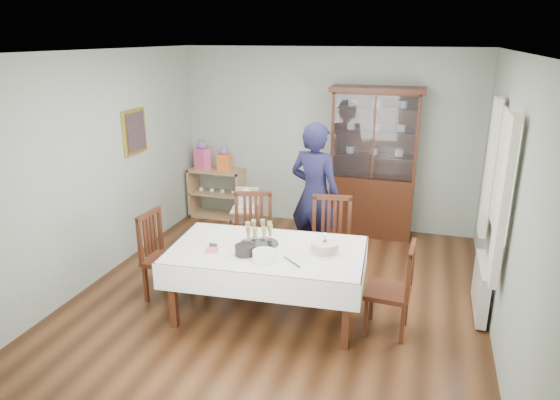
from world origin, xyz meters
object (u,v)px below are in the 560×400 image
at_px(chair_far_left, 253,255).
at_px(woman, 315,196).
at_px(dining_table, 267,282).
at_px(chair_end_left, 167,273).
at_px(high_chair, 247,229).
at_px(birthday_cake, 325,248).
at_px(gift_bag_pink, 202,157).
at_px(sideboard, 217,193).
at_px(china_cabinet, 374,161).
at_px(chair_end_right, 389,306).
at_px(chair_far_right, 330,261).
at_px(gift_bag_orange, 224,160).
at_px(champagne_tray, 259,239).

height_order(chair_far_left, woman, woman).
xyz_separation_m(dining_table, chair_end_left, (-1.21, 0.04, -0.09)).
xyz_separation_m(woman, high_chair, (-0.94, 0.02, -0.57)).
relative_size(woman, birthday_cake, 5.90).
bearing_deg(gift_bag_pink, chair_end_left, -73.86).
relative_size(dining_table, gift_bag_pink, 4.61).
height_order(sideboard, high_chair, high_chair).
relative_size(china_cabinet, chair_far_left, 2.06).
relative_size(sideboard, high_chair, 0.95).
xyz_separation_m(china_cabinet, chair_end_right, (0.51, -2.60, -0.84)).
distance_m(dining_table, sideboard, 3.18).
bearing_deg(high_chair, gift_bag_pink, 124.49).
bearing_deg(sideboard, chair_far_right, -39.45).
distance_m(dining_table, woman, 1.48).
xyz_separation_m(sideboard, woman, (1.93, -1.31, 0.54)).
xyz_separation_m(china_cabinet, woman, (-0.57, -1.28, -0.19)).
relative_size(high_chair, gift_bag_orange, 2.52).
xyz_separation_m(birthday_cake, gift_bag_pink, (-2.55, 2.57, 0.18)).
bearing_deg(chair_far_left, sideboard, 108.48).
bearing_deg(woman, gift_bag_orange, -19.27).
distance_m(chair_far_right, gift_bag_pink, 3.15).
bearing_deg(china_cabinet, chair_far_right, -97.77).
relative_size(chair_far_right, woman, 0.57).
bearing_deg(gift_bag_pink, gift_bag_orange, 0.00).
bearing_deg(high_chair, woman, -10.85).
height_order(chair_far_left, chair_end_left, chair_far_left).
bearing_deg(chair_far_right, champagne_tray, -138.36).
xyz_separation_m(chair_far_left, birthday_cake, (1.01, -0.65, 0.50)).
bearing_deg(chair_far_right, gift_bag_pink, 134.34).
bearing_deg(dining_table, birthday_cake, 7.07).
relative_size(birthday_cake, gift_bag_orange, 0.84).
bearing_deg(sideboard, dining_table, -56.84).
bearing_deg(woman, birthday_cake, 124.00).
bearing_deg(gift_bag_orange, woman, -35.97).
xyz_separation_m(chair_far_left, gift_bag_pink, (-1.54, 1.92, 0.68)).
xyz_separation_m(chair_far_left, chair_far_right, (0.93, 0.09, 0.00)).
bearing_deg(chair_far_left, gift_bag_pink, 113.00).
distance_m(birthday_cake, gift_bag_pink, 3.63).
distance_m(champagne_tray, birthday_cake, 0.69).
height_order(dining_table, gift_bag_pink, gift_bag_pink).
height_order(champagne_tray, birthday_cake, champagne_tray).
bearing_deg(dining_table, sideboard, 123.16).
xyz_separation_m(chair_end_right, gift_bag_orange, (-2.85, 2.60, 0.68)).
relative_size(high_chair, gift_bag_pink, 2.10).
bearing_deg(sideboard, gift_bag_pink, -174.84).
height_order(dining_table, woman, woman).
bearing_deg(chair_end_right, chair_far_left, -109.51).
bearing_deg(chair_far_left, china_cabinet, 42.75).
relative_size(dining_table, chair_far_left, 1.97).
bearing_deg(woman, dining_table, 98.85).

